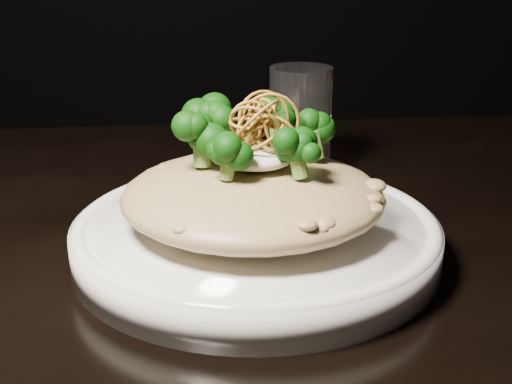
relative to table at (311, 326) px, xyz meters
The scene contains 7 objects.
table is the anchor object (origin of this frame).
plate 0.11m from the table, 153.13° to the right, with size 0.29×0.29×0.03m, color white.
risotto 0.15m from the table, 154.32° to the right, with size 0.20×0.20×0.04m, color brown.
broccoli 0.19m from the table, 157.53° to the right, with size 0.14×0.14×0.05m, color black, non-canonical shape.
cheese 0.18m from the table, 156.73° to the right, with size 0.06×0.06×0.02m, color white.
shallots 0.20m from the table, 156.39° to the right, with size 0.05×0.05×0.04m, color brown, non-canonical shape.
drinking_glass 0.22m from the table, 84.40° to the left, with size 0.07×0.07×0.11m, color silver.
Camera 1 is at (-0.11, -0.54, 0.99)m, focal length 50.00 mm.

